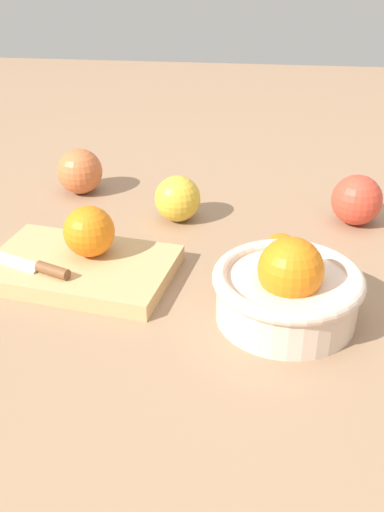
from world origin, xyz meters
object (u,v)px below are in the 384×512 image
at_px(knife, 32,265).
at_px(apple_front_right_2, 80,171).
at_px(orange_on_board, 89,231).
at_px(apple_front_left, 357,200).
at_px(bowl, 288,289).
at_px(cutting_board, 80,268).
at_px(apple_front_right, 178,199).

xyz_separation_m(knife, apple_front_right_2, (0.02, -0.28, 0.01)).
distance_m(orange_on_board, apple_front_right_2, 0.25).
height_order(knife, apple_front_left, apple_front_left).
distance_m(bowl, apple_front_right_2, 0.46).
xyz_separation_m(cutting_board, apple_front_right_2, (0.07, -0.26, 0.03)).
bearing_deg(bowl, apple_front_right, -56.95).
bearing_deg(bowl, orange_on_board, -18.86).
bearing_deg(apple_front_right_2, orange_on_board, 108.61).
relative_size(orange_on_board, apple_front_left, 0.88).
height_order(bowl, apple_front_right_2, bowl).
bearing_deg(knife, apple_front_left, -152.21).
bearing_deg(orange_on_board, cutting_board, 61.44).
distance_m(cutting_board, apple_front_left, 0.41).
relative_size(cutting_board, apple_front_right_2, 3.15).
xyz_separation_m(bowl, apple_front_right_2, (0.33, -0.32, -0.00)).
relative_size(bowl, knife, 1.13).
relative_size(cutting_board, orange_on_board, 3.55).
height_order(bowl, apple_front_right, bowl).
xyz_separation_m(apple_front_right, apple_front_left, (-0.26, -0.02, 0.00)).
xyz_separation_m(bowl, knife, (0.31, -0.04, -0.01)).
xyz_separation_m(bowl, apple_front_right, (0.16, -0.24, -0.01)).
xyz_separation_m(orange_on_board, apple_front_left, (-0.35, -0.18, -0.02)).
xyz_separation_m(cutting_board, apple_front_left, (-0.36, -0.19, 0.03)).
bearing_deg(apple_front_right, cutting_board, 59.80).
bearing_deg(bowl, apple_front_right_2, -44.58).
height_order(orange_on_board, apple_front_right, orange_on_board).
height_order(orange_on_board, knife, orange_on_board).
distance_m(bowl, apple_front_right, 0.29).
bearing_deg(apple_front_left, apple_front_right, 4.15).
relative_size(bowl, apple_front_right, 2.48).
xyz_separation_m(cutting_board, apple_front_right, (-0.10, -0.17, 0.02)).
relative_size(knife, apple_front_left, 2.01).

